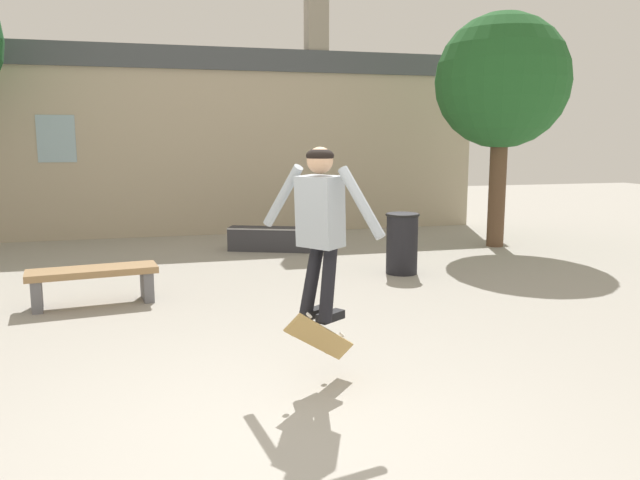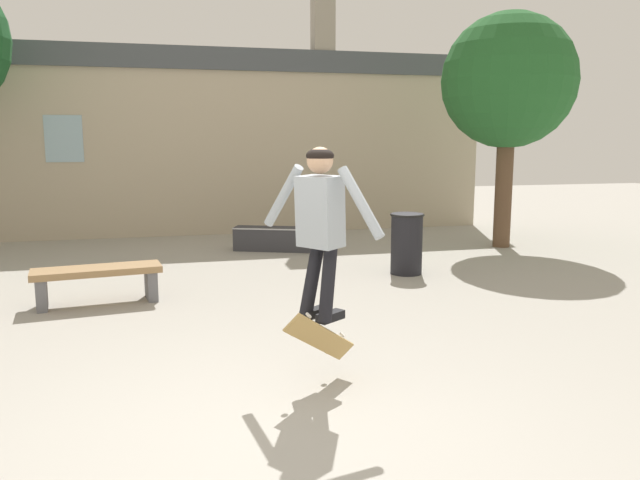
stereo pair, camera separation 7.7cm
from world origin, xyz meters
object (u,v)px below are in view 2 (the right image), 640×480
(skateboard_flipping, at_px, (320,338))
(trash_bin, at_px, (407,242))
(tree_right, at_px, (509,82))
(skate_ledge, at_px, (276,239))
(skater, at_px, (320,219))
(park_bench, at_px, (97,278))

(skateboard_flipping, bearing_deg, trash_bin, 21.20)
(tree_right, bearing_deg, skateboard_flipping, -130.98)
(skate_ledge, bearing_deg, skater, -74.72)
(tree_right, relative_size, trash_bin, 4.67)
(skate_ledge, relative_size, skater, 1.09)
(park_bench, xyz_separation_m, skate_ledge, (2.73, 3.08, -0.11))
(tree_right, xyz_separation_m, skateboard_flipping, (-4.89, -5.62, -2.57))
(park_bench, bearing_deg, tree_right, 11.90)
(skateboard_flipping, bearing_deg, tree_right, 10.92)
(tree_right, distance_m, skater, 7.54)
(park_bench, height_order, trash_bin, trash_bin)
(park_bench, distance_m, trash_bin, 4.34)
(park_bench, relative_size, skater, 1.11)
(trash_bin, height_order, skateboard_flipping, trash_bin)
(tree_right, bearing_deg, skater, -131.32)
(tree_right, distance_m, skateboard_flipping, 7.88)
(skate_ledge, xyz_separation_m, trash_bin, (1.54, -2.38, 0.26))
(skate_ledge, height_order, skater, skater)
(skate_ledge, bearing_deg, tree_right, 13.71)
(trash_bin, bearing_deg, park_bench, -170.68)
(park_bench, relative_size, skate_ledge, 1.01)
(tree_right, relative_size, skater, 3.03)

